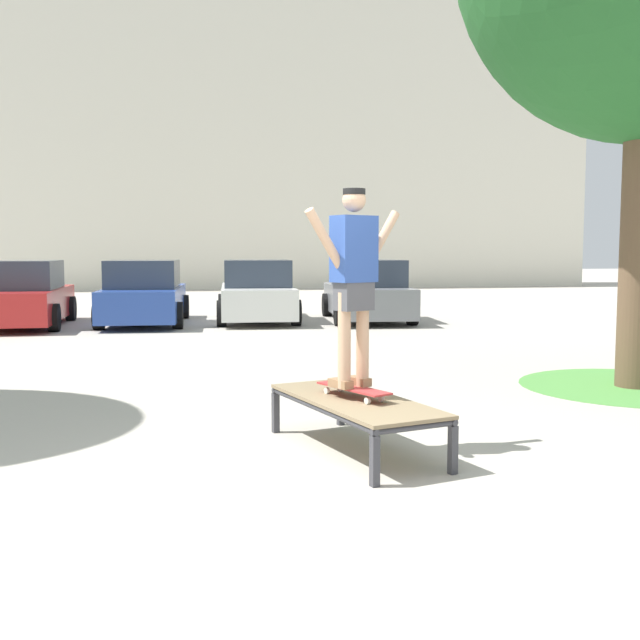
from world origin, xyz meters
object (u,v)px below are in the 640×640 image
(skateboard, at_px, (353,389))
(car_grey, at_px, (367,293))
(car_red, at_px, (23,296))
(car_blue, at_px, (144,295))
(skate_box, at_px, (355,404))
(skater, at_px, (354,273))
(car_white, at_px, (257,293))

(skateboard, bearing_deg, car_grey, 74.23)
(car_red, xyz_separation_m, car_blue, (2.68, 0.10, 0.00))
(skateboard, distance_m, car_blue, 12.14)
(car_red, height_order, car_blue, same)
(skate_box, xyz_separation_m, skater, (-0.01, 0.04, 1.12))
(car_blue, height_order, car_white, same)
(skater, relative_size, car_grey, 0.39)
(skate_box, height_order, car_red, car_red)
(car_white, distance_m, car_grey, 2.72)
(skate_box, xyz_separation_m, car_red, (-4.75, 11.89, 0.28))
(car_white, bearing_deg, car_red, -177.16)
(car_red, height_order, car_grey, same)
(skater, relative_size, car_blue, 0.39)
(car_red, relative_size, car_blue, 0.98)
(car_red, xyz_separation_m, car_grey, (8.05, -0.14, 0.00))
(skateboard, height_order, car_blue, car_blue)
(skateboard, xyz_separation_m, car_blue, (-2.06, 11.96, 0.15))
(skate_box, relative_size, car_white, 0.47)
(skateboard, distance_m, car_white, 12.14)
(skateboard, relative_size, car_blue, 0.19)
(skater, bearing_deg, car_red, 111.80)
(skate_box, height_order, car_blue, car_blue)
(skate_box, distance_m, car_grey, 12.21)
(skate_box, xyz_separation_m, car_white, (0.62, 12.16, 0.28))
(car_blue, distance_m, car_grey, 5.38)
(car_red, bearing_deg, car_grey, -1.00)
(car_red, bearing_deg, skateboard, -68.20)
(skateboard, bearing_deg, car_red, 111.80)
(skateboard, relative_size, car_red, 0.19)
(skateboard, xyz_separation_m, car_grey, (3.31, 11.72, 0.15))
(car_blue, bearing_deg, car_grey, -2.54)
(skate_box, height_order, skateboard, skateboard)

